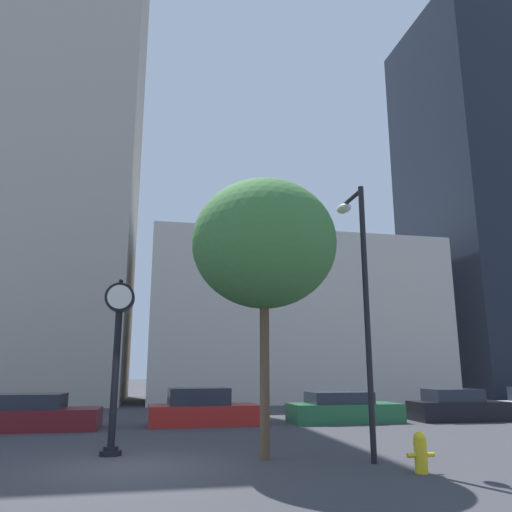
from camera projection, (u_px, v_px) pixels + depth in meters
ground_plane at (136, 468)px, 10.95m from camera, size 200.00×200.00×0.00m
building_tall_tower at (46, 144)px, 36.32m from camera, size 13.04×12.00×36.21m
building_storefront_row at (288, 323)px, 37.06m from camera, size 20.06×12.00×11.00m
building_glass_modern at (485, 198)px, 42.99m from camera, size 10.96×12.00×33.05m
street_clock at (117, 339)px, 13.10m from camera, size 0.77×0.55×4.48m
car_maroon at (30, 415)px, 17.72m from camera, size 4.73×2.05×1.25m
car_red at (202, 409)px, 19.38m from camera, size 4.25×2.07×1.40m
car_green at (343, 409)px, 20.36m from camera, size 4.52×1.94×1.20m
car_black at (457, 407)px, 21.04m from camera, size 3.95×1.91×1.29m
fire_hydrant_near at (421, 452)px, 10.43m from camera, size 0.62×0.27×0.82m
street_lamp_right at (359, 276)px, 12.74m from camera, size 0.36×1.57×6.72m
bare_tree at (264, 244)px, 13.06m from camera, size 3.77×3.77×7.02m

